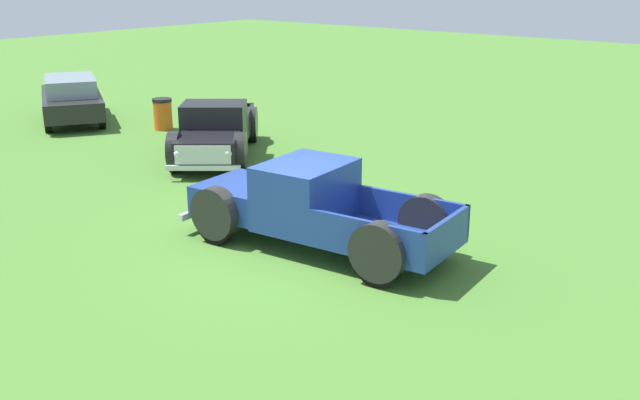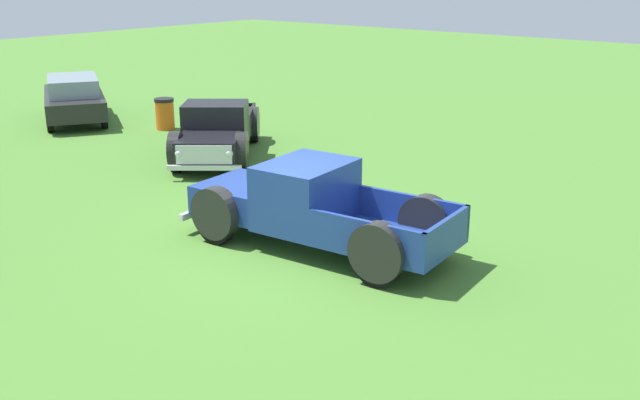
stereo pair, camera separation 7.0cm
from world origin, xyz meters
The scene contains 5 objects.
ground_plane centered at (0.00, 0.00, 0.00)m, with size 80.00×80.00×0.00m, color #477A2D.
pickup_truck_foreground centered at (0.31, 0.03, 0.73)m, with size 2.35×5.14×1.53m.
pickup_truck_behind_left centered at (3.50, 5.71, 0.70)m, with size 4.76×4.30×1.46m.
sedan_distant_a centered at (3.93, 12.76, 0.75)m, with size 3.72×4.59×1.44m.
trash_can centered at (4.98, 9.57, 0.48)m, with size 0.59×0.59×0.95m.
Camera 2 is at (-9.07, -8.03, 4.84)m, focal length 41.12 mm.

